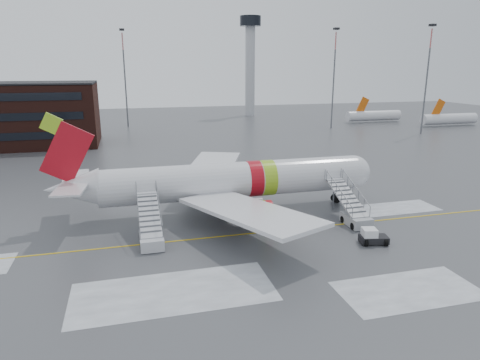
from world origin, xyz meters
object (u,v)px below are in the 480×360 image
object	(u,v)px
airstair_fwd	(353,213)
pushback_tug	(372,237)
airstair_aft	(151,232)
airliner	(227,181)

from	to	relation	value
airstair_fwd	pushback_tug	world-z (taller)	airstair_fwd
pushback_tug	airstair_fwd	bearing A→B (deg)	79.66
airstair_fwd	pushback_tug	distance (m)	5.26
airstair_aft	pushback_tug	xyz separation A→B (m)	(18.97, -5.15, -0.45)
airliner	airstair_aft	bearing A→B (deg)	-142.32
airliner	pushback_tug	bearing A→B (deg)	-48.05
airliner	airstair_aft	distance (m)	10.95
airstair_aft	pushback_tug	world-z (taller)	airstair_aft
airliner	pushback_tug	xyz separation A→B (m)	(10.51, -11.69, -2.80)
airliner	pushback_tug	distance (m)	15.97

